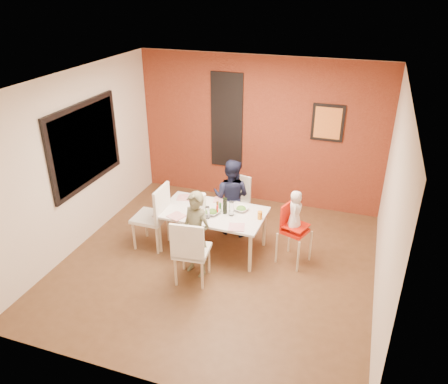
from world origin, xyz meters
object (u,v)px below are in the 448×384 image
(chair_left, at_px, (155,213))
(wine_bottle, at_px, (225,206))
(high_chair, at_px, (292,228))
(child_far, at_px, (231,197))
(chair_near, at_px, (190,249))
(chair_far, at_px, (236,199))
(paper_towel_roll, at_px, (202,202))
(child_near, at_px, (196,234))
(dining_table, at_px, (212,215))
(toddler, at_px, (295,211))

(chair_left, bearing_deg, wine_bottle, 101.56)
(high_chair, height_order, child_far, child_far)
(chair_near, height_order, wine_bottle, chair_near)
(chair_near, distance_m, chair_far, 1.74)
(paper_towel_roll, bearing_deg, child_far, 65.09)
(high_chair, bearing_deg, wine_bottle, 113.79)
(chair_far, distance_m, child_near, 1.50)
(paper_towel_roll, bearing_deg, high_chair, 3.13)
(child_far, height_order, paper_towel_roll, child_far)
(dining_table, xyz_separation_m, chair_far, (0.13, 0.83, -0.11))
(wine_bottle, bearing_deg, toddler, 3.14)
(child_far, height_order, wine_bottle, child_far)
(dining_table, height_order, chair_near, chair_near)
(dining_table, height_order, child_near, child_near)
(chair_left, relative_size, high_chair, 1.12)
(chair_far, bearing_deg, chair_left, -121.06)
(dining_table, distance_m, chair_far, 0.85)
(paper_towel_roll, bearing_deg, toddler, 2.48)
(chair_far, height_order, child_far, child_far)
(dining_table, bearing_deg, chair_left, -165.92)
(chair_far, bearing_deg, dining_table, -86.31)
(chair_left, bearing_deg, chair_near, 51.34)
(chair_far, xyz_separation_m, high_chair, (1.09, -0.75, 0.06))
(chair_left, bearing_deg, toddler, 97.31)
(chair_near, distance_m, child_far, 1.50)
(dining_table, relative_size, chair_near, 1.63)
(child_far, xyz_separation_m, wine_bottle, (0.09, -0.59, 0.14))
(chair_far, relative_size, high_chair, 0.95)
(high_chair, xyz_separation_m, paper_towel_roll, (-1.39, -0.08, 0.24))
(chair_near, xyz_separation_m, paper_towel_roll, (-0.18, 0.91, 0.24))
(toddler, bearing_deg, chair_far, 51.04)
(chair_near, height_order, toddler, toddler)
(paper_towel_roll, bearing_deg, chair_far, 70.64)
(child_near, bearing_deg, chair_left, 170.23)
(chair_left, relative_size, paper_towel_roll, 3.92)
(chair_near, bearing_deg, high_chair, -147.64)
(child_far, bearing_deg, high_chair, 157.48)
(child_near, height_order, child_far, child_far)
(child_far, bearing_deg, chair_left, 42.04)
(chair_near, bearing_deg, chair_left, -45.19)
(child_near, bearing_deg, dining_table, 107.38)
(chair_far, height_order, child_near, child_near)
(chair_near, xyz_separation_m, wine_bottle, (0.19, 0.91, 0.23))
(chair_far, xyz_separation_m, paper_towel_roll, (-0.29, -0.83, 0.30))
(chair_left, height_order, high_chair, chair_left)
(child_far, bearing_deg, chair_far, -91.82)
(chair_near, distance_m, child_near, 0.26)
(chair_near, relative_size, wine_bottle, 3.97)
(dining_table, bearing_deg, chair_near, -89.37)
(chair_far, relative_size, child_near, 0.70)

